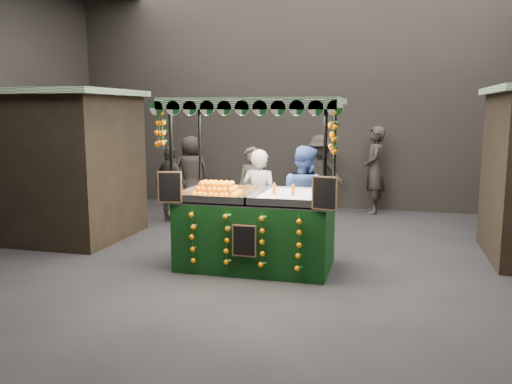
# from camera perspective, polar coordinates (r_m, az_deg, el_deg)

# --- Properties ---
(ground) EXTENTS (12.00, 12.00, 0.00)m
(ground) POSITION_cam_1_polar(r_m,az_deg,el_deg) (7.51, 2.40, -8.48)
(ground) COLOR black
(ground) RESTS_ON ground
(market_hall) EXTENTS (12.10, 10.10, 5.05)m
(market_hall) POSITION_cam_1_polar(r_m,az_deg,el_deg) (7.26, 2.59, 17.92)
(market_hall) COLOR black
(market_hall) RESTS_ON ground
(neighbour_stall_left) EXTENTS (3.00, 2.20, 2.60)m
(neighbour_stall_left) POSITION_cam_1_polar(r_m,az_deg,el_deg) (9.99, -21.77, 2.90)
(neighbour_stall_left) COLOR black
(neighbour_stall_left) RESTS_ON ground
(juice_stall) EXTENTS (2.49, 1.46, 2.41)m
(juice_stall) POSITION_cam_1_polar(r_m,az_deg,el_deg) (7.43, -0.03, -2.68)
(juice_stall) COLOR black
(juice_stall) RESTS_ON ground
(vendor_grey) EXTENTS (0.64, 0.47, 1.64)m
(vendor_grey) POSITION_cam_1_polar(r_m,az_deg,el_deg) (8.36, 0.37, -0.90)
(vendor_grey) COLOR slate
(vendor_grey) RESTS_ON ground
(vendor_blue) EXTENTS (1.02, 0.92, 1.70)m
(vendor_blue) POSITION_cam_1_polar(r_m,az_deg,el_deg) (8.39, 5.21, -0.70)
(vendor_blue) COLOR navy
(vendor_blue) RESTS_ON ground
(shopper_0) EXTENTS (0.66, 0.51, 1.61)m
(shopper_0) POSITION_cam_1_polar(r_m,az_deg,el_deg) (9.38, -0.45, 0.07)
(shopper_0) COLOR #2E2825
(shopper_0) RESTS_ON ground
(shopper_2) EXTENTS (0.97, 0.75, 1.54)m
(shopper_2) POSITION_cam_1_polar(r_m,az_deg,el_deg) (10.65, -9.27, 0.84)
(shopper_2) COLOR black
(shopper_2) RESTS_ON ground
(shopper_3) EXTENTS (1.27, 1.10, 1.71)m
(shopper_3) POSITION_cam_1_polar(r_m,az_deg,el_deg) (11.66, 7.01, 2.00)
(shopper_3) COLOR black
(shopper_3) RESTS_ON ground
(shopper_4) EXTENTS (0.97, 0.84, 1.68)m
(shopper_4) POSITION_cam_1_polar(r_m,az_deg,el_deg) (12.10, -7.13, 2.17)
(shopper_4) COLOR black
(shopper_4) RESTS_ON ground
(shopper_5) EXTENTS (1.15, 1.64, 1.70)m
(shopper_5) POSITION_cam_1_polar(r_m,az_deg,el_deg) (10.28, 26.11, 0.21)
(shopper_5) COLOR #2B2623
(shopper_5) RESTS_ON ground
(shopper_6) EXTENTS (0.50, 0.72, 1.91)m
(shopper_6) POSITION_cam_1_polar(r_m,az_deg,el_deg) (11.69, 12.81, 2.35)
(shopper_6) COLOR #2A2522
(shopper_6) RESTS_ON ground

